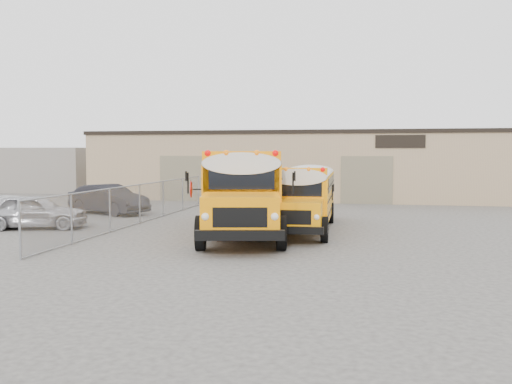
% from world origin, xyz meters
% --- Properties ---
extents(ground, '(120.00, 120.00, 0.00)m').
position_xyz_m(ground, '(0.00, 0.00, 0.00)').
color(ground, '#43413E').
rests_on(ground, ground).
extents(warehouse, '(30.20, 10.20, 4.67)m').
position_xyz_m(warehouse, '(-0.00, 19.99, 2.37)').
color(warehouse, tan).
rests_on(warehouse, ground).
extents(chainlink_fence, '(0.07, 18.07, 1.81)m').
position_xyz_m(chainlink_fence, '(-6.00, 3.00, 0.90)').
color(chainlink_fence, gray).
rests_on(chainlink_fence, ground).
extents(distant_building_left, '(8.00, 6.00, 3.60)m').
position_xyz_m(distant_building_left, '(-22.00, 22.00, 1.80)').
color(distant_building_left, gray).
rests_on(distant_building_left, ground).
extents(school_bus_left, '(4.98, 11.66, 3.32)m').
position_xyz_m(school_bus_left, '(-2.25, 8.33, 1.92)').
color(school_bus_left, orange).
rests_on(school_bus_left, ground).
extents(school_bus_right, '(2.84, 9.24, 2.69)m').
position_xyz_m(school_bus_right, '(1.30, 8.54, 1.55)').
color(school_bus_right, '#FF9B08').
rests_on(school_bus_right, ground).
extents(tarp_bundle, '(1.09, 1.02, 1.37)m').
position_xyz_m(tarp_bundle, '(-0.83, -0.84, 0.70)').
color(tarp_bundle, black).
rests_on(tarp_bundle, ground).
extents(car_silver, '(4.66, 2.85, 1.48)m').
position_xyz_m(car_silver, '(-9.70, 0.50, 0.74)').
color(car_silver, '#B5B4B9').
rests_on(car_silver, ground).
extents(car_white, '(5.03, 3.69, 1.35)m').
position_xyz_m(car_white, '(-11.07, 1.02, 0.68)').
color(car_white, silver).
rests_on(car_white, ground).
extents(car_dark, '(4.95, 3.35, 1.54)m').
position_xyz_m(car_dark, '(-9.25, 6.54, 0.77)').
color(car_dark, black).
rests_on(car_dark, ground).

